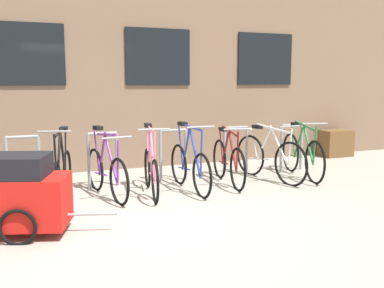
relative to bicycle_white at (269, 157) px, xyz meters
The scene contains 12 objects.
ground_plane 2.98m from the bicycle_white, 152.62° to the right, with size 42.00×42.00×0.00m, color #9E998E.
storefront_building 5.96m from the bicycle_white, 118.22° to the left, with size 28.00×6.14×5.14m.
bike_rack 2.24m from the bicycle_white, 166.03° to the left, with size 6.51×0.05×0.90m.
bicycle_white is the anchor object (origin of this frame).
bicycle_blue 1.56m from the bicycle_white, behind, with size 0.44×1.65×1.07m.
bicycle_black 3.46m from the bicycle_white, behind, with size 0.54×1.59×1.07m.
bicycle_pink 2.18m from the bicycle_white, behind, with size 0.45×1.61×1.07m.
bicycle_green 0.68m from the bicycle_white, ahead, with size 0.51×1.74×1.03m.
bicycle_maroon 0.79m from the bicycle_white, behind, with size 0.44×1.65×1.00m.
bicycle_purple 2.84m from the bicycle_white, behind, with size 0.46×1.64×1.05m.
bike_trailer 4.21m from the bicycle_white, 161.46° to the right, with size 1.48×0.85×0.92m.
planter_box 3.07m from the bicycle_white, 29.02° to the left, with size 0.70×0.44×0.60m, color brown.
Camera 1 is at (-1.36, -5.01, 1.70)m, focal length 40.51 mm.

